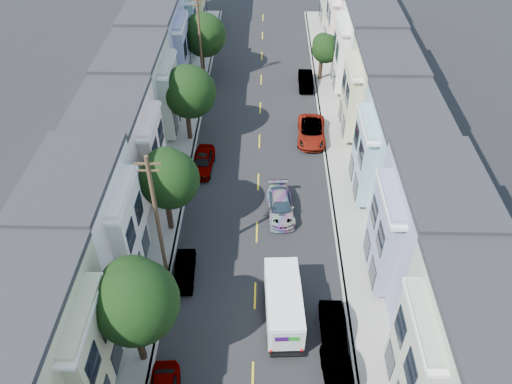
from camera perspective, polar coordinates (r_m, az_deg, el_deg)
The scene contains 24 objects.
ground at distance 34.35m, azimuth -0.11°, elevation -11.76°, with size 160.00×160.00×0.00m, color black.
road_slab at distance 45.03m, azimuth 0.33°, elevation 3.62°, with size 12.00×70.00×0.02m, color black.
curb_left at distance 45.47m, azimuth -7.33°, elevation 3.75°, with size 0.30×70.00×0.15m, color gray.
curb_right at distance 45.33m, azimuth 8.01°, elevation 3.55°, with size 0.30×70.00×0.15m, color gray.
sidewalk_left at distance 45.67m, azimuth -8.95°, elevation 3.76°, with size 2.60×70.00×0.15m, color gray.
sidewalk_right at distance 45.51m, azimuth 9.64°, elevation 3.51°, with size 2.60×70.00×0.15m, color gray.
centerline at distance 45.04m, azimuth 0.33°, elevation 3.61°, with size 0.12×70.00×0.01m, color gold.
townhouse_row_left at distance 46.52m, azimuth -13.57°, elevation 3.68°, with size 5.00×70.00×8.50m, color #8AB3BB.
townhouse_row_right at distance 46.28m, azimuth 14.29°, elevation 3.31°, with size 5.00×70.00×8.50m, color #8AB3BB.
tree_b at distance 27.89m, azimuth -13.73°, elevation -12.17°, with size 4.70×4.70×7.91m.
tree_c at distance 35.82m, azimuth -10.02°, elevation 1.41°, with size 4.32×4.32×7.07m.
tree_d at distance 45.51m, azimuth -7.69°, elevation 11.22°, with size 4.70×4.70×7.38m.
tree_e at distance 56.92m, azimuth -6.02°, elevation 17.38°, with size 4.70×4.70×7.12m.
tree_far_r at distance 56.63m, azimuth 7.89°, elevation 15.88°, with size 3.10×3.10×5.25m.
utility_pole_near at distance 32.53m, azimuth -11.22°, elevation -3.02°, with size 1.60×0.26×10.00m.
utility_pole_far at distance 54.03m, azimuth -6.39°, elevation 16.49°, with size 1.60×0.26×10.00m.
fedex_truck at distance 32.11m, azimuth 3.16°, elevation -12.59°, with size 2.20×5.72×2.75m.
lead_sedan at distance 39.38m, azimuth 2.80°, elevation -1.62°, with size 2.01×4.79×1.44m, color black.
parked_left_c at distance 35.24m, azimuth -8.14°, elevation -8.92°, with size 1.30×3.68×1.23m, color #B3B5B8.
parked_left_d at distance 43.93m, azimuth -6.11°, elevation 3.48°, with size 1.79×4.69×1.52m, color #310508.
parked_right_a at distance 30.57m, azimuth 9.44°, elevation -20.53°, with size 1.53×4.33×1.44m, color #525A5E.
parked_right_b at distance 32.31m, azimuth 8.80°, elevation -15.35°, with size 1.45×4.12×1.37m, color #BEBEBE.
parked_right_c at distance 47.70m, azimuth 6.34°, elevation 6.85°, with size 2.55×5.53×1.54m, color black.
parked_right_d at distance 56.31m, azimuth 5.69°, elevation 12.54°, with size 1.49×4.24×1.41m, color black.
Camera 1 is at (0.51, -20.79, 27.34)m, focal length 35.00 mm.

